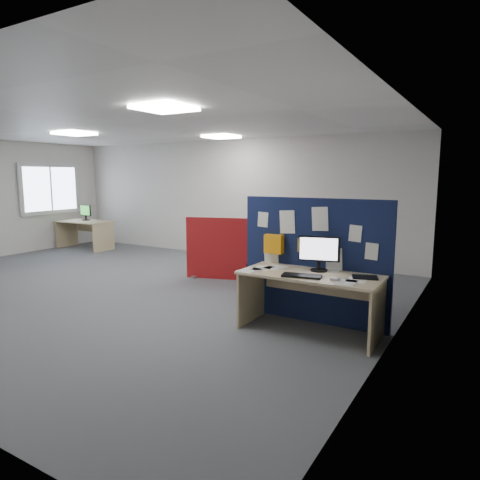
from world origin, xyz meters
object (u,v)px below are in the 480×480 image
at_px(second_desk, 86,228).
at_px(monitor_second, 85,212).
at_px(navy_divider, 313,261).
at_px(main_desk, 311,287).
at_px(office_chair, 271,258).
at_px(monitor_main, 319,252).
at_px(red_divider, 226,250).

distance_m(second_desk, monitor_second, 0.41).
relative_size(navy_divider, main_desk, 1.17).
height_order(monitor_second, office_chair, monitor_second).
xyz_separation_m(navy_divider, monitor_second, (-7.19, 2.38, 0.14)).
distance_m(main_desk, office_chair, 1.68).
relative_size(monitor_main, red_divider, 0.33).
bearing_deg(monitor_second, main_desk, -12.77).
height_order(navy_divider, office_chair, navy_divider).
bearing_deg(monitor_main, navy_divider, 113.53).
xyz_separation_m(red_divider, monitor_second, (-5.00, 1.03, 0.40)).
relative_size(second_desk, monitor_second, 3.34).
xyz_separation_m(red_divider, office_chair, (1.16, -0.49, 0.04)).
distance_m(navy_divider, monitor_main, 0.30).
height_order(navy_divider, main_desk, navy_divider).
bearing_deg(second_desk, monitor_main, -19.02).
xyz_separation_m(main_desk, red_divider, (-2.32, 1.71, -0.00)).
height_order(monitor_main, second_desk, monitor_main).
height_order(monitor_main, monitor_second, monitor_main).
relative_size(main_desk, red_divider, 1.14).
relative_size(main_desk, office_chair, 1.61).
xyz_separation_m(navy_divider, office_chair, (-1.04, 0.87, -0.22)).
distance_m(main_desk, second_desk, 7.74).
bearing_deg(main_desk, navy_divider, 108.33).
distance_m(red_divider, monitor_second, 5.12).
bearing_deg(red_divider, second_desk, 152.18).
distance_m(navy_divider, red_divider, 2.59).
bearing_deg(second_desk, office_chair, -13.34).
height_order(navy_divider, red_divider, navy_divider).
bearing_deg(monitor_second, office_chair, -6.07).
relative_size(monitor_second, office_chair, 0.43).
relative_size(navy_divider, monitor_second, 4.42).
xyz_separation_m(main_desk, office_chair, (-1.16, 1.22, 0.03)).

